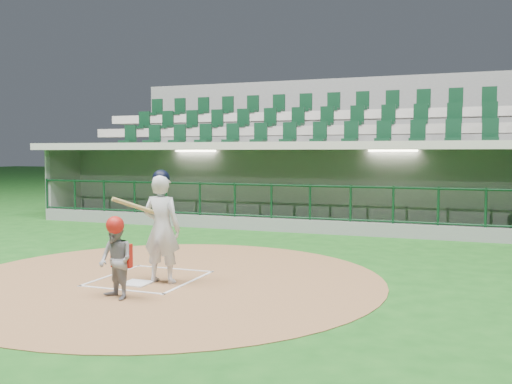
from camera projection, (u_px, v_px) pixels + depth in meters
ground at (159, 276)px, 9.83m from camera, size 120.00×120.00×0.00m
dirt_circle at (168, 279)px, 9.54m from camera, size 7.20×7.20×0.01m
home_plate at (137, 283)px, 9.18m from camera, size 0.43×0.43×0.02m
batter_box_chalk at (150, 278)px, 9.55m from camera, size 1.55×1.80×0.01m
dugout_structure at (295, 191)px, 17.03m from camera, size 16.40×3.70×3.00m
seating_deck at (318, 172)px, 19.91m from camera, size 17.00×6.72×5.15m
batter at (162, 226)px, 9.22m from camera, size 0.87×0.87×1.84m
catcher at (116, 258)px, 8.20m from camera, size 0.67×0.61×1.20m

